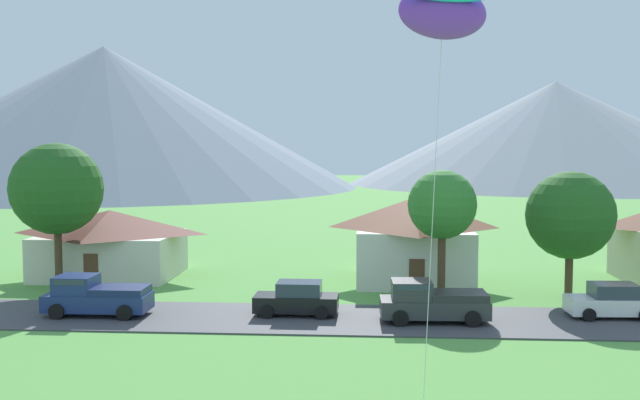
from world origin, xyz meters
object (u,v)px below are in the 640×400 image
(tree_center, at_px, (570,215))
(parked_car_black_east_end, at_px, (297,299))
(kite_flyer_with_kite, at_px, (443,22))
(pickup_truck_navy_east_side, at_px, (95,296))
(house_right_center, at_px, (413,238))
(parked_car_white_west_end, at_px, (611,301))
(tree_left_of_center, at_px, (57,189))
(house_left_center, at_px, (110,242))
(tree_near_left, at_px, (442,205))
(pickup_truck_charcoal_west_side, at_px, (431,301))

(tree_center, bearing_deg, parked_car_black_east_end, -160.29)
(kite_flyer_with_kite, bearing_deg, pickup_truck_navy_east_side, 137.64)
(house_right_center, bearing_deg, parked_car_white_west_end, -44.89)
(kite_flyer_with_kite, bearing_deg, tree_left_of_center, 134.30)
(house_left_center, relative_size, pickup_truck_navy_east_side, 1.78)
(house_right_center, bearing_deg, tree_center, -27.75)
(house_left_center, distance_m, tree_left_of_center, 5.93)
(tree_center, xyz_separation_m, kite_flyer_with_kite, (-9.19, -20.44, 7.34))
(parked_car_black_east_end, bearing_deg, tree_left_of_center, 158.27)
(house_left_center, xyz_separation_m, tree_center, (28.17, -4.96, 2.43))
(tree_left_of_center, distance_m, tree_center, 29.81)
(tree_near_left, xyz_separation_m, parked_car_white_west_end, (7.99, -3.92, -4.42))
(parked_car_white_west_end, height_order, parked_car_black_east_end, same)
(tree_near_left, relative_size, kite_flyer_with_kite, 0.55)
(tree_center, distance_m, pickup_truck_navy_east_side, 25.93)
(pickup_truck_navy_east_side, bearing_deg, tree_center, 13.68)
(house_left_center, distance_m, tree_near_left, 21.98)
(house_right_center, bearing_deg, pickup_truck_charcoal_west_side, -88.74)
(parked_car_black_east_end, bearing_deg, pickup_truck_navy_east_side, -175.70)
(house_right_center, height_order, parked_car_black_east_end, house_right_center)
(parked_car_white_west_end, xyz_separation_m, pickup_truck_charcoal_west_side, (-9.00, -1.49, 0.19))
(house_right_center, bearing_deg, parked_car_black_east_end, -123.24)
(tree_center, relative_size, pickup_truck_charcoal_west_side, 1.36)
(tree_left_of_center, height_order, tree_center, tree_left_of_center)
(tree_near_left, xyz_separation_m, tree_left_of_center, (-22.58, 1.50, 0.72))
(tree_near_left, height_order, kite_flyer_with_kite, kite_flyer_with_kite)
(tree_center, relative_size, pickup_truck_navy_east_side, 1.38)
(tree_left_of_center, xyz_separation_m, parked_car_white_west_end, (30.58, -5.41, -5.14))
(tree_near_left, distance_m, kite_flyer_with_kite, 20.81)
(parked_car_white_west_end, height_order, pickup_truck_navy_east_side, pickup_truck_navy_east_side)
(house_left_center, distance_m, kite_flyer_with_kite, 33.18)
(parked_car_black_east_end, bearing_deg, house_left_center, 142.41)
(house_right_center, xyz_separation_m, pickup_truck_charcoal_west_side, (0.24, -10.69, -1.70))
(house_left_center, height_order, parked_car_black_east_end, house_left_center)
(house_right_center, bearing_deg, pickup_truck_navy_east_side, -147.53)
(tree_near_left, height_order, parked_car_black_east_end, tree_near_left)
(tree_near_left, distance_m, parked_car_white_west_end, 9.94)
(parked_car_white_west_end, height_order, kite_flyer_with_kite, kite_flyer_with_kite)
(parked_car_white_west_end, relative_size, pickup_truck_navy_east_side, 0.82)
(pickup_truck_navy_east_side, height_order, kite_flyer_with_kite, kite_flyer_with_kite)
(parked_car_white_west_end, bearing_deg, pickup_truck_charcoal_west_side, -170.60)
(parked_car_white_west_end, bearing_deg, tree_center, 99.57)
(parked_car_black_east_end, bearing_deg, house_right_center, 56.76)
(tree_left_of_center, relative_size, tree_center, 1.22)
(parked_car_white_west_end, bearing_deg, parked_car_black_east_end, -178.00)
(pickup_truck_navy_east_side, bearing_deg, kite_flyer_with_kite, -42.36)
(tree_left_of_center, xyz_separation_m, parked_car_black_east_end, (14.95, -5.96, -5.14))
(parked_car_white_west_end, height_order, pickup_truck_charcoal_west_side, pickup_truck_charcoal_west_side)
(house_right_center, xyz_separation_m, pickup_truck_navy_east_side, (-16.52, -10.51, -1.70))
(pickup_truck_navy_east_side, bearing_deg, parked_car_black_east_end, 4.30)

